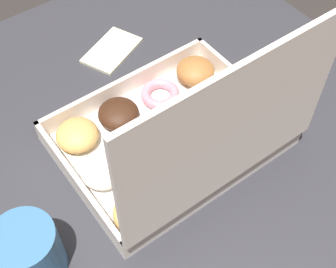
{
  "coord_description": "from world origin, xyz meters",
  "views": [
    {
      "loc": [
        0.24,
        0.4,
        1.38
      ],
      "look_at": [
        -0.04,
        0.01,
        0.75
      ],
      "focal_mm": 50.0,
      "sensor_mm": 36.0,
      "label": 1
    }
  ],
  "objects": [
    {
      "name": "dining_table",
      "position": [
        0.0,
        0.0,
        0.63
      ],
      "size": [
        0.97,
        0.92,
        0.73
      ],
      "color": "#2D2D33",
      "rests_on": "ground_plane"
    },
    {
      "name": "donut_box",
      "position": [
        -0.04,
        0.03,
        0.78
      ],
      "size": [
        0.35,
        0.28,
        0.29
      ],
      "color": "white",
      "rests_on": "dining_table"
    },
    {
      "name": "coffee_mug",
      "position": [
        0.24,
        0.08,
        0.78
      ],
      "size": [
        0.09,
        0.09,
        0.1
      ],
      "color": "teal",
      "rests_on": "dining_table"
    },
    {
      "name": "paper_napkin",
      "position": [
        -0.09,
        -0.24,
        0.73
      ],
      "size": [
        0.14,
        0.11,
        0.01
      ],
      "color": "beige",
      "rests_on": "dining_table"
    }
  ]
}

